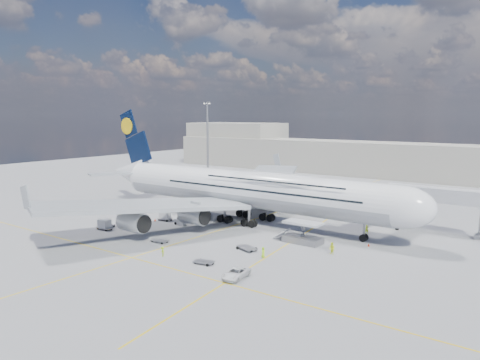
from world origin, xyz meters
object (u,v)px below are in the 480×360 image
Objects in this scene: airliner at (247,189)px; dolly_row_b at (104,224)px; light_mast at (208,142)px; cone_wing_left_inner at (243,204)px; baggage_tug at (180,222)px; crew_loader at (332,249)px; dolly_row_a at (107,225)px; catering_truck_outer at (289,189)px; dolly_nose_far at (204,262)px; dolly_back at (165,216)px; cone_wing_right_outer at (103,228)px; service_van at (236,273)px; crew_van at (263,252)px; dolly_nose_near at (247,248)px; cone_wing_right_inner at (155,220)px; cone_nose at (369,245)px; jet_bridge at (413,196)px; crew_nose at (367,229)px; catering_truck_inner at (287,196)px; cone_wing_left_outer at (286,196)px; cargo_loader at (302,236)px; crew_wing at (127,220)px; dolly_row_c at (160,241)px; crew_tug at (162,252)px; cone_tail at (97,205)px.

dolly_row_b is at bearing -130.25° from airliner.
cone_wing_left_inner is (28.97, -21.08, -12.97)m from light_mast.
baggage_tug is (-9.16, -9.95, -6.21)m from airliner.
dolly_row_a is at bearing -149.13° from crew_loader.
dolly_nose_far is at bearing -37.07° from catering_truck_outer.
dolly_back is 5.91× the size of cone_wing_right_outer.
service_van is (27.53, -60.49, -1.01)m from catering_truck_outer.
light_mast is at bearing 116.69° from dolly_nose_far.
crew_van is (25.36, -50.71, -0.87)m from catering_truck_outer.
catering_truck_outer is 66.47m from service_van.
dolly_nose_near is 6.62× the size of cone_wing_right_inner.
dolly_row_b is at bearing -157.06° from cone_nose.
jet_bridge reaches higher than baggage_tug.
crew_nose is at bearing 30.94° from dolly_row_b.
crew_van reaches higher than dolly_nose_far.
catering_truck_inner is 13.75× the size of cone_wing_left_outer.
crew_loader reaches higher than service_van.
crew_nose is at bearing -6.11° from catering_truck_outer.
jet_bridge is 3.84× the size of service_van.
cargo_loader is 15.93× the size of cone_wing_right_outer.
light_mast is 15.50× the size of crew_van.
crew_wing reaches higher than dolly_row_a.
cone_nose is at bearing 11.12° from cone_wing_right_inner.
dolly_row_c is 6.21× the size of cone_wing_left_inner.
catering_truck_inner is at bearing 162.63° from jet_bridge.
dolly_nose_near is at bearing -138.99° from crew_nose.
cone_wing_right_inner reaches higher than dolly_row_a.
cone_wing_right_inner is at bearing -136.57° from dolly_back.
cone_wing_left_inner is (-22.82, 30.17, -0.15)m from dolly_nose_near.
crew_tug reaches higher than cone_wing_right_outer.
cargo_loader is at bearing 81.22° from dolly_nose_near.
cone_nose is 42.93m from cone_wing_right_inner.
catering_truck_outer is (4.92, 41.77, 0.71)m from dolly_back.
dolly_back is 39.24m from cone_wing_left_outer.
dolly_back reaches higher than cone_wing_left_outer.
cone_tail is (-49.31, 18.06, -0.10)m from dolly_nose_far.
airliner is 145.44× the size of cone_wing_left_outer.
jet_bridge reaches higher than dolly_nose_far.
dolly_row_c is (16.77, -1.92, -0.06)m from dolly_row_a.
dolly_row_b is 1.61× the size of crew_loader.
dolly_row_a is 16.88m from dolly_row_c.
crew_tug is at bearing -104.17° from crew_wing.
dolly_back is 40.23m from crew_nose.
service_van is (7.39, -2.00, 0.35)m from dolly_nose_far.
cone_wing_right_outer is at bearing -65.50° from catering_truck_outer.
cone_wing_left_outer reaches higher than cone_tail.
cargo_loader is 71.72m from light_mast.
jet_bridge reaches higher than crew_wing.
crew_tug is (43.35, -61.73, -12.44)m from light_mast.
cone_wing_left_inner is (-29.34, 41.68, -0.44)m from service_van.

